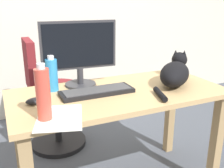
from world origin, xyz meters
TOP-DOWN VIEW (x-y plane):
  - desk at (0.00, 0.00)m, footprint 1.31×0.63m
  - office_chair at (-0.29, 0.74)m, footprint 0.48×0.48m
  - monitor at (-0.18, 0.20)m, footprint 0.48×0.20m
  - keyboard at (-0.14, 0.01)m, footprint 0.44×0.15m
  - cat at (0.40, -0.02)m, footprint 0.46×0.45m
  - computer_mouse at (-0.50, -0.01)m, footprint 0.11×0.06m
  - paper_sheet at (-0.42, -0.22)m, footprint 0.29×0.34m
  - water_bottle at (-0.37, 0.18)m, footprint 0.07×0.07m
  - spray_bottle at (-0.49, -0.22)m, footprint 0.07×0.07m

SIDE VIEW (x-z plane):
  - office_chair at x=-0.29m, z-range -0.06..0.90m
  - desk at x=0.00m, z-range 0.24..0.95m
  - paper_sheet at x=-0.42m, z-range 0.71..0.72m
  - keyboard at x=-0.14m, z-range 0.71..0.74m
  - computer_mouse at x=-0.50m, z-range 0.71..0.75m
  - cat at x=0.40m, z-range 0.70..0.89m
  - water_bottle at x=-0.37m, z-range 0.71..0.93m
  - spray_bottle at x=-0.49m, z-range 0.71..0.97m
  - monitor at x=-0.18m, z-range 0.73..1.15m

